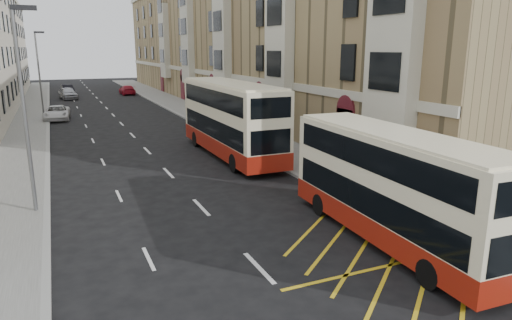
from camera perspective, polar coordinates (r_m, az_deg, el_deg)
name	(u,v)px	position (r m, az deg, el deg)	size (l,w,h in m)	color
pavement_right	(221,124)	(40.52, -4.39, 4.54)	(4.00, 120.00, 0.15)	slate
pavement_left	(26,137)	(38.35, -26.80, 2.55)	(3.00, 120.00, 0.15)	slate
kerb_right	(199,125)	(39.91, -7.10, 4.33)	(0.25, 120.00, 0.15)	gray
kerb_left	(48,136)	(38.29, -24.56, 2.78)	(0.25, 120.00, 0.15)	gray
road_markings	(108,109)	(53.40, -18.07, 6.07)	(10.00, 110.00, 0.01)	silver
terrace_right	(231,40)	(56.81, -3.13, 14.75)	(10.75, 79.00, 15.25)	#917E54
guard_railing	(386,198)	(18.64, 15.94, -4.65)	(0.06, 6.56, 1.01)	#AA0607
street_lamp_near	(24,100)	(19.85, -26.99, 6.68)	(0.93, 0.18, 8.00)	slate
street_lamp_far	(39,69)	(49.78, -25.47, 10.27)	(0.93, 0.18, 8.00)	slate
double_decker_front	(392,187)	(16.27, 16.68, -3.23)	(2.66, 9.86, 3.90)	#F5EBC1
double_decker_rear	(231,119)	(28.14, -3.18, 5.11)	(2.67, 11.50, 4.58)	#F5EBC1
pedestrian_mid	(464,190)	(20.34, 24.55, -3.45)	(0.82, 0.64, 1.68)	black
pedestrian_far	(376,180)	(20.27, 14.72, -2.40)	(1.10, 0.46, 1.87)	black
white_van	(57,113)	(46.94, -23.64, 5.42)	(2.20, 4.77, 1.33)	silver
car_silver	(68,93)	(65.58, -22.46, 7.73)	(1.87, 4.65, 1.59)	#A4A7AC
car_dark	(67,89)	(73.47, -22.51, 8.18)	(1.44, 4.12, 1.36)	black
car_red	(127,90)	(69.43, -15.80, 8.43)	(1.87, 4.60, 1.34)	#AF1022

